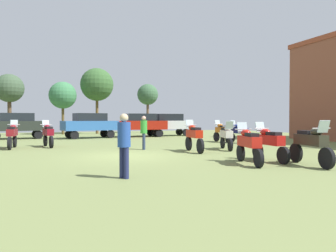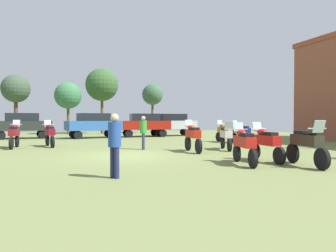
{
  "view_description": "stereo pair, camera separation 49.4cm",
  "coord_description": "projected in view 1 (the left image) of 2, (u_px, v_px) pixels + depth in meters",
  "views": [
    {
      "loc": [
        -3.12,
        -12.95,
        1.58
      ],
      "look_at": [
        2.87,
        2.85,
        1.19
      ],
      "focal_mm": 33.88,
      "sensor_mm": 36.0,
      "label": 1
    },
    {
      "loc": [
        -2.66,
        -13.12,
        1.58
      ],
      "look_at": [
        2.87,
        2.85,
        1.19
      ],
      "focal_mm": 33.88,
      "sensor_mm": 36.0,
      "label": 2
    }
  ],
  "objects": [
    {
      "name": "motorcycle_12",
      "position": [
        12.0,
        135.0,
        16.55
      ],
      "size": [
        0.62,
        2.18,
        1.5
      ],
      "rotation": [
        0.0,
        0.0,
        -0.07
      ],
      "color": "black",
      "rests_on": "ground"
    },
    {
      "name": "motorcycle_2",
      "position": [
        269.0,
        142.0,
        11.61
      ],
      "size": [
        0.62,
        2.15,
        1.44
      ],
      "rotation": [
        0.0,
        0.0,
        -0.06
      ],
      "color": "black",
      "rests_on": "ground"
    },
    {
      "name": "motorcycle_7",
      "position": [
        194.0,
        136.0,
        14.9
      ],
      "size": [
        0.62,
        2.22,
        1.51
      ],
      "rotation": [
        0.0,
        0.0,
        -0.08
      ],
      "color": "black",
      "rests_on": "ground"
    },
    {
      "name": "car_2",
      "position": [
        168.0,
        123.0,
        28.81
      ],
      "size": [
        4.37,
        1.98,
        2.0
      ],
      "rotation": [
        0.0,
        0.0,
        1.61
      ],
      "color": "black",
      "rests_on": "ground"
    },
    {
      "name": "car_3",
      "position": [
        141.0,
        123.0,
        27.31
      ],
      "size": [
        4.4,
        2.05,
        2.0
      ],
      "rotation": [
        0.0,
        0.0,
        1.51
      ],
      "color": "black",
      "rests_on": "ground"
    },
    {
      "name": "person_1",
      "position": [
        144.0,
        130.0,
        15.98
      ],
      "size": [
        0.4,
        0.4,
        1.7
      ],
      "rotation": [
        0.0,
        0.0,
        4.51
      ],
      "color": "#283550",
      "rests_on": "ground"
    },
    {
      "name": "car_1",
      "position": [
        17.0,
        124.0,
        24.42
      ],
      "size": [
        4.54,
        2.47,
        2.0
      ],
      "rotation": [
        0.0,
        0.0,
        1.73
      ],
      "color": "black",
      "rests_on": "ground"
    },
    {
      "name": "motorcycle_1",
      "position": [
        48.0,
        134.0,
        17.46
      ],
      "size": [
        0.72,
        2.14,
        1.49
      ],
      "rotation": [
        0.0,
        0.0,
        0.2
      ],
      "color": "black",
      "rests_on": "ground"
    },
    {
      "name": "motorcycle_8",
      "position": [
        239.0,
        132.0,
        20.35
      ],
      "size": [
        0.67,
        2.16,
        1.45
      ],
      "rotation": [
        0.0,
        0.0,
        0.15
      ],
      "color": "black",
      "rests_on": "ground"
    },
    {
      "name": "motorcycle_10",
      "position": [
        249.0,
        144.0,
        10.88
      ],
      "size": [
        0.77,
        2.18,
        1.44
      ],
      "rotation": [
        0.0,
        0.0,
        -0.24
      ],
      "color": "black",
      "rests_on": "ground"
    },
    {
      "name": "motorcycle_9",
      "position": [
        222.0,
        131.0,
        21.05
      ],
      "size": [
        0.62,
        2.13,
        1.47
      ],
      "rotation": [
        0.0,
        0.0,
        0.03
      ],
      "color": "black",
      "rests_on": "ground"
    },
    {
      "name": "ground_plane",
      "position": [
        128.0,
        156.0,
        13.25
      ],
      "size": [
        44.0,
        52.0,
        0.02
      ],
      "color": "olive"
    },
    {
      "name": "tree_5",
      "position": [
        9.0,
        89.0,
        30.52
      ],
      "size": [
        2.73,
        2.73,
        5.88
      ],
      "color": "#4E3828",
      "rests_on": "ground"
    },
    {
      "name": "tree_3",
      "position": [
        148.0,
        95.0,
        34.99
      ],
      "size": [
        2.31,
        2.31,
        5.4
      ],
      "color": "brown",
      "rests_on": "ground"
    },
    {
      "name": "motorcycle_3",
      "position": [
        226.0,
        136.0,
        15.93
      ],
      "size": [
        0.82,
        2.08,
        1.45
      ],
      "rotation": [
        0.0,
        0.0,
        2.85
      ],
      "color": "black",
      "rests_on": "ground"
    },
    {
      "name": "motorcycle_11",
      "position": [
        311.0,
        143.0,
        10.51
      ],
      "size": [
        0.7,
        2.29,
        1.51
      ],
      "rotation": [
        0.0,
        0.0,
        2.97
      ],
      "color": "black",
      "rests_on": "ground"
    },
    {
      "name": "tree_4",
      "position": [
        97.0,
        85.0,
        32.9
      ],
      "size": [
        3.4,
        3.4,
        6.81
      ],
      "color": "brown",
      "rests_on": "ground"
    },
    {
      "name": "person_2",
      "position": [
        124.0,
        141.0,
        8.25
      ],
      "size": [
        0.46,
        0.46,
        1.69
      ],
      "rotation": [
        0.0,
        0.0,
        2.03
      ],
      "color": "navy",
      "rests_on": "ground"
    },
    {
      "name": "car_4",
      "position": [
        90.0,
        124.0,
        25.4
      ],
      "size": [
        4.58,
        2.65,
        2.0
      ],
      "rotation": [
        0.0,
        0.0,
        1.78
      ],
      "color": "black",
      "rests_on": "ground"
    },
    {
      "name": "tree_1",
      "position": [
        63.0,
        95.0,
        31.4
      ],
      "size": [
        2.68,
        2.68,
        5.23
      ],
      "color": "brown",
      "rests_on": "ground"
    }
  ]
}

